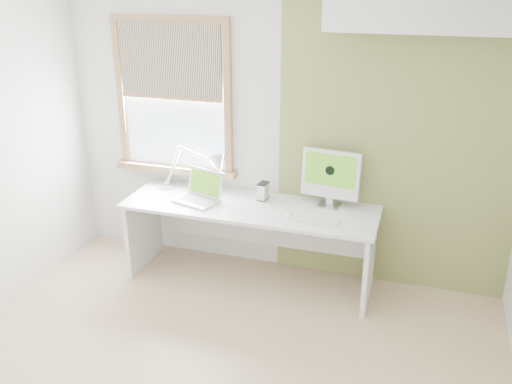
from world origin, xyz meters
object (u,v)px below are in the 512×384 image
at_px(desk, 252,223).
at_px(laptop, 200,193).
at_px(external_drive, 263,191).
at_px(desk_lamp, 208,167).
at_px(imac, 331,175).

bearing_deg(desk, laptop, -170.48).
bearing_deg(laptop, external_drive, 19.49).
relative_size(desk, desk_lamp, 3.01).
bearing_deg(external_drive, imac, 4.04).
xyz_separation_m(desk_lamp, laptop, (0.04, -0.29, -0.15)).
relative_size(external_drive, imac, 0.31).
bearing_deg(desk_lamp, desk, -23.46).
bearing_deg(external_drive, desk, -122.35).
relative_size(desk_lamp, external_drive, 4.70).
bearing_deg(desk, desk_lamp, 156.54).
xyz_separation_m(external_drive, imac, (0.58, 0.04, 0.20)).
bearing_deg(desk, imac, 12.97).
distance_m(desk_lamp, external_drive, 0.58).
distance_m(laptop, imac, 1.15).
bearing_deg(laptop, desk, 9.52).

